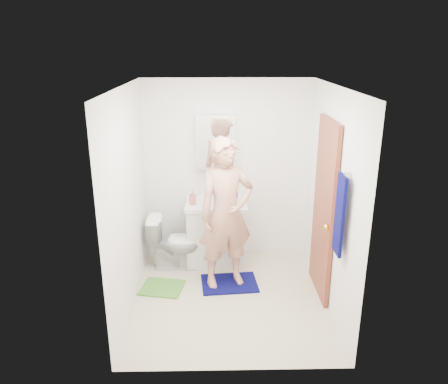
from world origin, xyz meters
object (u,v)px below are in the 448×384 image
Objects in this scene: towel at (340,215)px; man at (226,214)px; vanity_cabinet at (216,233)px; medicine_cabinet at (216,142)px; toothbrush_cup at (233,196)px; toilet at (176,242)px; soap_dispenser at (193,197)px.

man is at bearing 140.67° from towel.
vanity_cabinet is 1.22m from medicine_cabinet.
toothbrush_cup is 0.08× the size of man.
man is at bearing -79.32° from vanity_cabinet.
vanity_cabinet is 0.44× the size of man.
toothbrush_cup reaches higher than toilet.
toilet is 0.64m from soap_dispenser.
soap_dispenser is 0.10× the size of man.
towel is 1.86m from toothbrush_cup.
soap_dispenser is at bearing -135.29° from medicine_cabinet.
vanity_cabinet is 4.42× the size of soap_dispenser.
towel is at bearing -43.67° from soap_dispenser.
medicine_cabinet is 5.16× the size of toothbrush_cup.
soap_dispenser is at bearing -166.50° from vanity_cabinet.
toilet is 0.96m from toothbrush_cup.
soap_dispenser reaches higher than toilet.
toothbrush_cup is at bearing 16.90° from vanity_cabinet.
vanity_cabinet is 1.00× the size of towel.
vanity_cabinet is at bearing -90.00° from medicine_cabinet.
toothbrush_cup is 0.69m from man.
medicine_cabinet is 1.41m from toilet.
vanity_cabinet is at bearing 128.47° from towel.
towel is at bearing -51.53° from vanity_cabinet.
medicine_cabinet is 2.11m from towel.
soap_dispenser is at bearing 136.33° from towel.
medicine_cabinet is at bearing 79.96° from man.
vanity_cabinet is 5.90× the size of toothbrush_cup.
towel reaches higher than toilet.
medicine_cabinet reaches higher than toothbrush_cup.
toilet is (-0.53, -0.16, -0.05)m from vanity_cabinet.
vanity_cabinet is 1.14× the size of medicine_cabinet.
medicine_cabinet is 3.86× the size of soap_dispenser.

